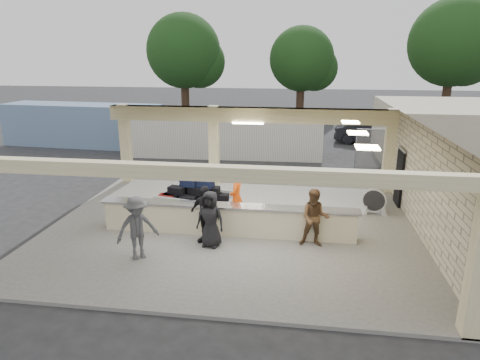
% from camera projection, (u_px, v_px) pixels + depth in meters
% --- Properties ---
extents(ground, '(120.00, 120.00, 0.00)m').
position_uv_depth(ground, '(231.00, 230.00, 14.23)').
color(ground, '#232426').
rests_on(ground, ground).
extents(pavilion, '(12.01, 10.00, 3.55)m').
position_uv_depth(pavilion, '(240.00, 186.00, 14.45)').
color(pavilion, '#64625D').
rests_on(pavilion, ground).
extents(baggage_counter, '(8.20, 0.58, 0.98)m').
position_uv_depth(baggage_counter, '(228.00, 219.00, 13.59)').
color(baggage_counter, beige).
rests_on(baggage_counter, pavilion).
extents(luggage_cart, '(2.65, 1.95, 1.40)m').
position_uv_depth(luggage_cart, '(194.00, 197.00, 14.87)').
color(luggage_cart, silver).
rests_on(luggage_cart, pavilion).
extents(drum_fan, '(0.90, 0.52, 0.95)m').
position_uv_depth(drum_fan, '(374.00, 200.00, 15.35)').
color(drum_fan, silver).
rests_on(drum_fan, pavilion).
extents(baggage_handler, '(0.44, 0.73, 1.91)m').
position_uv_depth(baggage_handler, '(237.00, 198.00, 14.20)').
color(baggage_handler, '#FD510D').
rests_on(baggage_handler, pavilion).
extents(passenger_a, '(0.87, 0.41, 1.77)m').
position_uv_depth(passenger_a, '(315.00, 218.00, 12.64)').
color(passenger_a, brown).
rests_on(passenger_a, pavilion).
extents(passenger_b, '(1.12, 0.82, 1.80)m').
position_uv_depth(passenger_b, '(205.00, 214.00, 12.89)').
color(passenger_b, black).
rests_on(passenger_b, pavilion).
extents(passenger_c, '(1.19, 1.05, 1.83)m').
position_uv_depth(passenger_c, '(137.00, 228.00, 11.84)').
color(passenger_c, '#45464A').
rests_on(passenger_c, pavilion).
extents(passenger_d, '(0.89, 0.48, 1.72)m').
position_uv_depth(passenger_d, '(210.00, 219.00, 12.63)').
color(passenger_d, black).
rests_on(passenger_d, pavilion).
extents(car_white_a, '(5.18, 3.50, 1.35)m').
position_uv_depth(car_white_a, '(428.00, 143.00, 24.82)').
color(car_white_a, white).
rests_on(car_white_a, ground).
extents(car_dark, '(4.52, 2.13, 1.45)m').
position_uv_depth(car_dark, '(369.00, 133.00, 27.66)').
color(car_dark, black).
rests_on(car_dark, ground).
extents(container_white, '(11.15, 2.58, 2.40)m').
position_uv_depth(container_white, '(223.00, 135.00, 24.29)').
color(container_white, silver).
rests_on(container_white, ground).
extents(container_blue, '(10.18, 3.11, 2.61)m').
position_uv_depth(container_blue, '(83.00, 125.00, 27.07)').
color(container_blue, '#6681A4').
rests_on(container_blue, ground).
extents(tree_left, '(6.60, 6.30, 9.00)m').
position_uv_depth(tree_left, '(188.00, 54.00, 36.62)').
color(tree_left, '#382619').
rests_on(tree_left, ground).
extents(tree_mid, '(6.00, 5.60, 8.00)m').
position_uv_depth(tree_mid, '(305.00, 62.00, 37.33)').
color(tree_mid, '#382619').
rests_on(tree_mid, ground).
extents(tree_right, '(7.20, 7.00, 10.00)m').
position_uv_depth(tree_right, '(456.00, 46.00, 34.38)').
color(tree_right, '#382619').
rests_on(tree_right, ground).
extents(adjacent_building, '(6.00, 8.00, 3.20)m').
position_uv_depth(adjacent_building, '(444.00, 136.00, 21.97)').
color(adjacent_building, beige).
rests_on(adjacent_building, ground).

